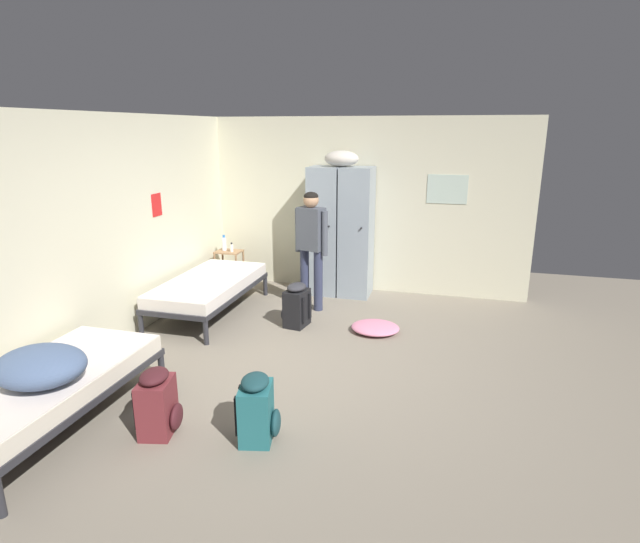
{
  "coord_description": "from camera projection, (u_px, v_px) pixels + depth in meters",
  "views": [
    {
      "loc": [
        1.32,
        -4.55,
        2.37
      ],
      "look_at": [
        0.0,
        0.27,
        0.95
      ],
      "focal_mm": 28.46,
      "sensor_mm": 36.0,
      "label": 1
    }
  ],
  "objects": [
    {
      "name": "ground_plane",
      "position": [
        313.0,
        367.0,
        5.21
      ],
      "size": [
        8.77,
        8.77,
        0.0
      ],
      "primitive_type": "plane",
      "color": "gray"
    },
    {
      "name": "room_backdrop",
      "position": [
        245.0,
        219.0,
        6.37
      ],
      "size": [
        4.71,
        5.54,
        2.53
      ],
      "color": "beige",
      "rests_on": "ground_plane"
    },
    {
      "name": "locker_bank",
      "position": [
        341.0,
        229.0,
        7.3
      ],
      "size": [
        0.9,
        0.55,
        2.07
      ],
      "color": "#8C99A3",
      "rests_on": "ground_plane"
    },
    {
      "name": "shelf_unit",
      "position": [
        229.0,
        265.0,
        7.76
      ],
      "size": [
        0.38,
        0.3,
        0.57
      ],
      "color": "#99704C",
      "rests_on": "ground_plane"
    },
    {
      "name": "bed_left_rear",
      "position": [
        209.0,
        286.0,
        6.61
      ],
      "size": [
        0.9,
        1.9,
        0.49
      ],
      "color": "#28282D",
      "rests_on": "ground_plane"
    },
    {
      "name": "bed_left_front",
      "position": [
        50.0,
        385.0,
        4.07
      ],
      "size": [
        0.9,
        1.9,
        0.49
      ],
      "color": "#28282D",
      "rests_on": "ground_plane"
    },
    {
      "name": "bedding_heap",
      "position": [
        40.0,
        366.0,
        3.85
      ],
      "size": [
        0.69,
        0.61,
        0.28
      ],
      "color": "slate",
      "rests_on": "bed_left_front"
    },
    {
      "name": "person_traveler",
      "position": [
        311.0,
        240.0,
        6.65
      ],
      "size": [
        0.48,
        0.3,
        1.58
      ],
      "color": "#2D334C",
      "rests_on": "ground_plane"
    },
    {
      "name": "water_bottle",
      "position": [
        224.0,
        243.0,
        7.7
      ],
      "size": [
        0.07,
        0.07,
        0.24
      ],
      "color": "white",
      "rests_on": "shelf_unit"
    },
    {
      "name": "lotion_bottle",
      "position": [
        232.0,
        248.0,
        7.62
      ],
      "size": [
        0.05,
        0.05,
        0.14
      ],
      "color": "white",
      "rests_on": "shelf_unit"
    },
    {
      "name": "backpack_teal",
      "position": [
        257.0,
        410.0,
        3.94
      ],
      "size": [
        0.38,
        0.37,
        0.55
      ],
      "color": "#23666B",
      "rests_on": "ground_plane"
    },
    {
      "name": "backpack_maroon",
      "position": [
        158.0,
        404.0,
        4.02
      ],
      "size": [
        0.38,
        0.37,
        0.55
      ],
      "color": "maroon",
      "rests_on": "ground_plane"
    },
    {
      "name": "backpack_black",
      "position": [
        296.0,
        306.0,
        6.24
      ],
      "size": [
        0.37,
        0.35,
        0.55
      ],
      "color": "black",
      "rests_on": "ground_plane"
    },
    {
      "name": "clothes_pile_pink",
      "position": [
        375.0,
        328.0,
        6.1
      ],
      "size": [
        0.58,
        0.52,
        0.11
      ],
      "color": "pink",
      "rests_on": "ground_plane"
    }
  ]
}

